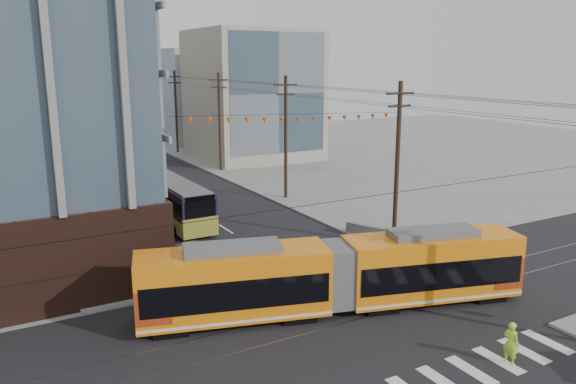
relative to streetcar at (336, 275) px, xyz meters
name	(u,v)px	position (x,y,z in m)	size (l,w,h in m)	color
ground	(406,344)	(0.77, -4.41, -1.87)	(160.00, 160.00, 0.00)	slate
bg_bldg_ne_near	(252,95)	(16.77, 43.59, 6.13)	(14.00, 14.00, 16.00)	gray
bg_bldg_ne_far	(209,94)	(18.77, 63.59, 5.13)	(16.00, 16.00, 14.00)	#8C99A5
utility_pole_far	(176,112)	(9.27, 51.59, 3.63)	(0.30, 0.30, 11.00)	black
streetcar	(336,275)	(0.00, 0.00, 0.00)	(19.36, 2.72, 3.73)	orange
city_bus	(172,200)	(-1.97, 19.75, -0.16)	(2.61, 12.05, 3.41)	black
parked_car_silver	(189,254)	(-4.28, 9.54, -1.09)	(1.65, 4.72, 1.56)	#969CAA
parked_car_white	(153,230)	(-4.70, 15.76, -1.15)	(2.01, 4.96, 1.44)	silver
parked_car_grey	(141,217)	(-4.37, 19.89, -1.27)	(1.98, 4.29, 1.19)	#58595F
pedestrian	(511,343)	(3.38, -7.78, -0.94)	(0.67, 0.44, 1.85)	#ACFF34
jersey_barrier	(375,232)	(9.07, 8.33, -1.42)	(1.00, 4.44, 0.89)	gray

